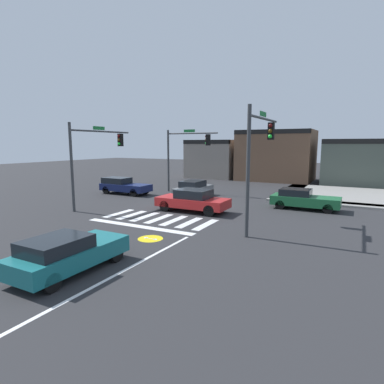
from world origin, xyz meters
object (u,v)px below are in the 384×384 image
car_red (193,200)px  car_green (303,199)px  traffic_signal_southwest (95,150)px  traffic_signal_southeast (259,147)px  traffic_signal_northwest (185,149)px  car_teal (67,253)px  car_navy (123,186)px  car_gray (193,189)px

car_red → car_green: bearing=-145.9°
traffic_signal_southwest → car_red: (6.88, 1.52, -3.23)m
traffic_signal_southeast → car_red: size_ratio=1.31×
car_green → traffic_signal_northwest: bearing=165.7°
car_teal → car_green: (5.35, 15.00, 0.01)m
traffic_signal_northwest → car_red: traffic_signal_northwest is taller
traffic_signal_southeast → car_green: size_ratio=1.40×
car_navy → car_green: size_ratio=1.03×
traffic_signal_southwest → car_gray: traffic_signal_southwest is taller
traffic_signal_northwest → car_navy: 6.41m
traffic_signal_northwest → car_teal: traffic_signal_northwest is taller
traffic_signal_southwest → car_gray: 8.46m
traffic_signal_southwest → car_gray: bearing=-33.2°
traffic_signal_southeast → car_red: 6.41m
car_red → car_navy: bearing=-22.4°
car_red → traffic_signal_southeast: bearing=156.3°
traffic_signal_northwest → car_red: bearing=-57.4°
car_gray → traffic_signal_southwest: bearing=-33.2°
car_red → car_green: car_red is taller
car_red → traffic_signal_southwest: bearing=12.4°
traffic_signal_northwest → car_red: size_ratio=1.20×
car_gray → traffic_signal_northwest: bearing=-136.3°
car_teal → traffic_signal_southwest: bearing=39.9°
traffic_signal_northwest → car_navy: bearing=-143.9°
traffic_signal_southwest → car_teal: traffic_signal_southwest is taller
traffic_signal_southeast → car_teal: 10.17m
traffic_signal_southwest → car_green: size_ratio=1.31×
car_gray → car_green: 8.86m
car_red → car_green: size_ratio=1.07×
traffic_signal_southwest → traffic_signal_northwest: size_ratio=1.02×
car_teal → car_gray: car_gray is taller
traffic_signal_northwest → car_navy: (-4.47, -3.27, -3.22)m
traffic_signal_northwest → traffic_signal_southwest: bearing=-106.1°
traffic_signal_southwest → car_red: traffic_signal_southwest is taller
car_teal → car_green: size_ratio=0.94×
traffic_signal_southwest → car_navy: (-2.03, 5.19, -3.24)m
traffic_signal_northwest → car_red: (4.44, -6.93, -3.21)m
traffic_signal_northwest → traffic_signal_southeast: bearing=-44.2°
car_teal → car_red: 10.83m
car_gray → car_red: 5.65m
traffic_signal_southwest → traffic_signal_northwest: 8.80m
car_gray → car_teal: bearing=12.4°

